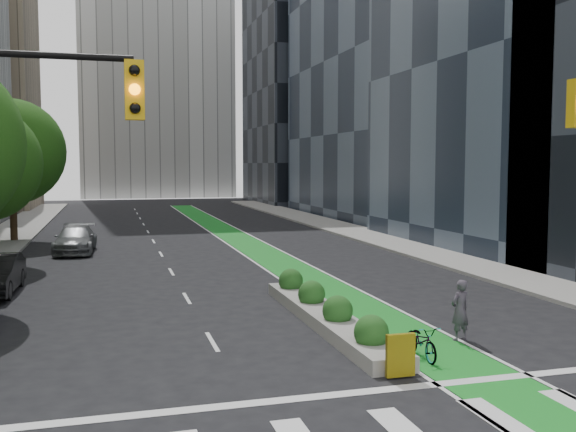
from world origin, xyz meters
TOP-DOWN VIEW (x-y plane):
  - ground at (0.00, 0.00)m, footprint 160.00×160.00m
  - sidewalk_right at (11.80, 25.00)m, footprint 3.60×90.00m
  - bike_lane_paint at (3.00, 30.00)m, footprint 2.20×70.00m
  - building_dark_end at (20.00, 68.00)m, footprint 14.00×18.00m
  - tree_far at (-11.00, 32.00)m, footprint 6.60×6.60m
  - median_planter at (1.20, 7.04)m, footprint 1.20×10.26m
  - bicycle at (2.42, 3.10)m, footprint 0.64×1.69m
  - cyclist at (4.20, 4.28)m, footprint 0.72×0.57m
  - parked_car_left_far at (-7.03, 25.88)m, footprint 2.34×5.20m

SIDE VIEW (x-z plane):
  - ground at x=0.00m, z-range 0.00..0.00m
  - bike_lane_paint at x=3.00m, z-range 0.00..0.01m
  - sidewalk_right at x=11.80m, z-range 0.00..0.15m
  - median_planter at x=1.20m, z-range -0.18..0.92m
  - bicycle at x=2.42m, z-range 0.00..0.88m
  - parked_car_left_far at x=-7.03m, z-range 0.00..1.48m
  - cyclist at x=4.20m, z-range 0.00..1.73m
  - tree_far at x=-11.00m, z-range 1.19..10.20m
  - building_dark_end at x=20.00m, z-range 0.00..28.00m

